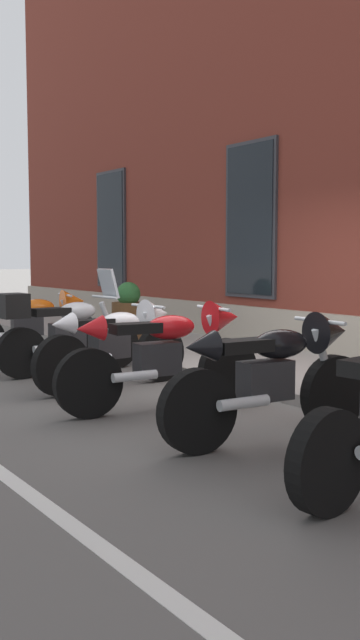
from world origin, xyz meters
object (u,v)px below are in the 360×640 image
Objects in this scene: motorcycle_orange_sport at (36,321)px; motorcycle_red_sport at (169,351)px; motorcycle_white_sport at (118,340)px; motorcycle_black_sport at (278,372)px; motorcycle_silver_touring at (63,331)px; barrel_planter at (129,315)px.

motorcycle_red_sport reaches higher than motorcycle_orange_sport.
motorcycle_red_sport is at bearing -5.16° from motorcycle_white_sport.
motorcycle_orange_sport is 1.01× the size of motorcycle_black_sport.
motorcycle_orange_sport is 1.03× the size of motorcycle_silver_touring.
motorcycle_white_sport is (2.66, -0.10, -0.00)m from motorcycle_orange_sport.
motorcycle_white_sport is 3.50m from barrel_planter.
motorcycle_red_sport is at bearing -176.96° from motorcycle_black_sport.
motorcycle_silver_touring is 3.90m from motorcycle_black_sport.
motorcycle_silver_touring is 0.98× the size of motorcycle_black_sport.
motorcycle_black_sport is 5.97m from barrel_planter.
motorcycle_red_sport is (1.22, -0.11, 0.02)m from motorcycle_white_sport.
motorcycle_black_sport is (5.35, -0.13, 0.02)m from motorcycle_orange_sport.
motorcycle_orange_sport is 5.35m from motorcycle_black_sport.
motorcycle_red_sport is 4.63m from barrel_planter.
barrel_planter is (-5.65, 1.91, -0.03)m from motorcycle_black_sport.
motorcycle_red_sport is at bearing -3.12° from motorcycle_orange_sport.
motorcycle_white_sport is at bearing -32.34° from barrel_planter.
motorcycle_white_sport is 2.12× the size of barrel_planter.
motorcycle_silver_touring reaches higher than barrel_planter.
motorcycle_black_sport is (1.48, 0.08, -0.01)m from motorcycle_red_sport.
barrel_planter is (-2.96, 1.87, -0.01)m from motorcycle_white_sport.
motorcycle_silver_touring reaches higher than motorcycle_orange_sport.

